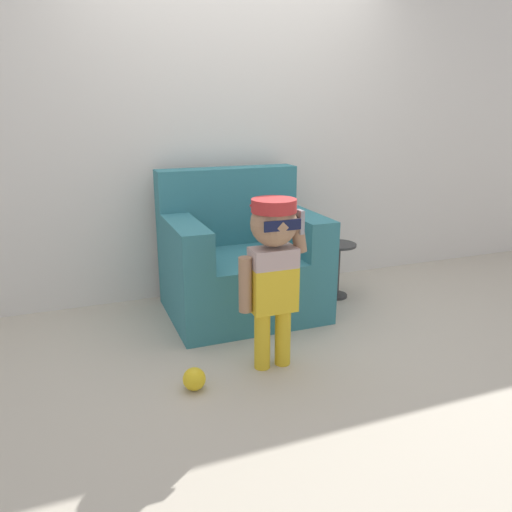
# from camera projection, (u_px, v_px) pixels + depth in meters

# --- Properties ---
(ground_plane) EXTENTS (10.00, 10.00, 0.00)m
(ground_plane) POSITION_uv_depth(u_px,v_px,m) (263.00, 314.00, 3.66)
(ground_plane) COLOR #BCB29E
(wall_back) EXTENTS (10.00, 0.05, 2.60)m
(wall_back) POSITION_uv_depth(u_px,v_px,m) (233.00, 128.00, 3.85)
(wall_back) COLOR silver
(wall_back) RESTS_ON ground_plane
(armchair) EXTENTS (1.06, 0.87, 1.02)m
(armchair) POSITION_uv_depth(u_px,v_px,m) (240.00, 262.00, 3.63)
(armchair) COLOR teal
(armchair) RESTS_ON ground_plane
(person_child) EXTENTS (0.40, 0.30, 0.99)m
(person_child) POSITION_uv_depth(u_px,v_px,m) (273.00, 258.00, 2.74)
(person_child) COLOR gold
(person_child) RESTS_ON ground_plane
(side_table) EXTENTS (0.29, 0.29, 0.44)m
(side_table) POSITION_uv_depth(u_px,v_px,m) (337.00, 265.00, 3.91)
(side_table) COLOR #333333
(side_table) RESTS_ON ground_plane
(toy_ball) EXTENTS (0.12, 0.12, 0.12)m
(toy_ball) POSITION_uv_depth(u_px,v_px,m) (194.00, 379.00, 2.66)
(toy_ball) COLOR yellow
(toy_ball) RESTS_ON ground_plane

